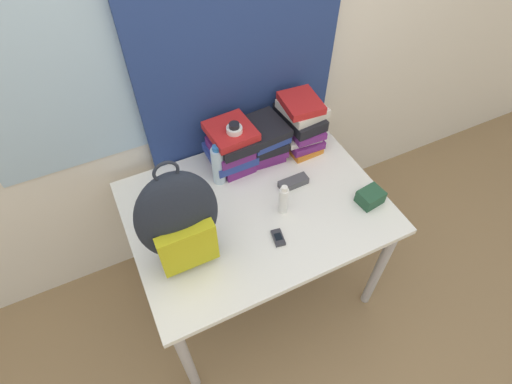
% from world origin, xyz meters
% --- Properties ---
extents(ground_plane, '(12.00, 12.00, 0.00)m').
position_xyz_m(ground_plane, '(0.00, 0.00, 0.00)').
color(ground_plane, '#8C704C').
extents(wall_back, '(6.00, 0.06, 2.50)m').
position_xyz_m(wall_back, '(-0.00, 0.98, 1.25)').
color(wall_back, silver).
rests_on(wall_back, ground_plane).
extents(curtain_blue, '(1.02, 0.04, 2.50)m').
position_xyz_m(curtain_blue, '(0.15, 0.92, 1.25)').
color(curtain_blue, navy).
rests_on(curtain_blue, ground_plane).
extents(desk, '(1.20, 0.89, 0.77)m').
position_xyz_m(desk, '(0.00, 0.45, 0.69)').
color(desk, silver).
rests_on(desk, ground_plane).
extents(backpack, '(0.33, 0.19, 0.55)m').
position_xyz_m(backpack, '(-0.39, 0.34, 1.01)').
color(backpack, '#1E232D').
rests_on(backpack, desk).
extents(book_stack_left, '(0.23, 0.25, 0.25)m').
position_xyz_m(book_stack_left, '(0.01, 0.74, 0.90)').
color(book_stack_left, '#6B2370').
rests_on(book_stack_left, desk).
extents(book_stack_center, '(0.21, 0.24, 0.20)m').
position_xyz_m(book_stack_center, '(0.19, 0.75, 0.88)').
color(book_stack_center, '#6B2370').
rests_on(book_stack_center, desk).
extents(book_stack_right, '(0.22, 0.29, 0.29)m').
position_xyz_m(book_stack_right, '(0.40, 0.75, 0.91)').
color(book_stack_right, orange).
rests_on(book_stack_right, desk).
extents(water_bottle, '(0.06, 0.06, 0.23)m').
position_xyz_m(water_bottle, '(-0.09, 0.67, 0.88)').
color(water_bottle, silver).
rests_on(water_bottle, desk).
extents(sports_bottle, '(0.08, 0.08, 0.30)m').
position_xyz_m(sports_bottle, '(0.01, 0.71, 0.92)').
color(sports_bottle, white).
rests_on(sports_bottle, desk).
extents(sunscreen_bottle, '(0.04, 0.04, 0.17)m').
position_xyz_m(sunscreen_bottle, '(0.10, 0.36, 0.85)').
color(sunscreen_bottle, white).
rests_on(sunscreen_bottle, desk).
extents(cell_phone, '(0.06, 0.09, 0.02)m').
position_xyz_m(cell_phone, '(0.01, 0.23, 0.78)').
color(cell_phone, '#2D2D33').
rests_on(cell_phone, desk).
extents(sunglasses_case, '(0.15, 0.06, 0.04)m').
position_xyz_m(sunglasses_case, '(0.22, 0.48, 0.79)').
color(sunglasses_case, '#47474C').
rests_on(sunglasses_case, desk).
extents(camera_pouch, '(0.13, 0.11, 0.07)m').
position_xyz_m(camera_pouch, '(0.50, 0.23, 0.81)').
color(camera_pouch, '#234C33').
rests_on(camera_pouch, desk).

